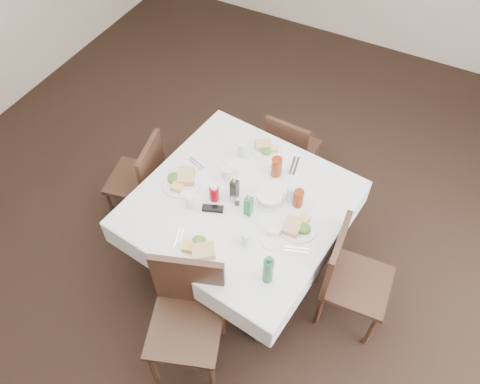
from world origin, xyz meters
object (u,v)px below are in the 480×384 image
(water_s, at_px, (247,239))
(water_w, at_px, (190,201))
(chair_east, at_px, (347,273))
(dining_table, at_px, (241,208))
(water_n, at_px, (243,150))
(coffee_mug, at_px, (228,173))
(ketchup_bottle, at_px, (214,193))
(chair_south, at_px, (188,310))
(oil_cruet_dark, at_px, (234,188))
(chair_west, at_px, (143,176))
(bread_basket, at_px, (269,197))
(chair_north, at_px, (290,148))
(green_bottle, at_px, (268,270))
(water_e, at_px, (292,193))
(oil_cruet_green, at_px, (249,205))

(water_s, distance_m, water_w, 0.50)
(chair_east, bearing_deg, dining_table, 176.48)
(water_n, bearing_deg, coffee_mug, -89.17)
(water_w, bearing_deg, coffee_mug, 73.91)
(water_s, height_order, ketchup_bottle, ketchup_bottle)
(dining_table, xyz_separation_m, water_n, (-0.19, 0.40, 0.15))
(chair_south, xyz_separation_m, water_s, (0.17, 0.51, 0.26))
(oil_cruet_dark, bearing_deg, chair_west, 178.55)
(chair_east, xyz_separation_m, bread_basket, (-0.69, 0.16, 0.26))
(oil_cruet_dark, xyz_separation_m, coffee_mug, (-0.13, 0.13, -0.04))
(chair_north, xyz_separation_m, ketchup_bottle, (-0.18, -0.98, 0.36))
(ketchup_bottle, bearing_deg, chair_south, -74.23)
(ketchup_bottle, relative_size, green_bottle, 0.58)
(dining_table, height_order, water_n, water_n)
(water_e, bearing_deg, chair_west, -173.29)
(chair_south, bearing_deg, water_e, 74.52)
(coffee_mug, bearing_deg, water_w, -106.09)
(water_w, bearing_deg, oil_cruet_green, 19.35)
(dining_table, xyz_separation_m, water_w, (-0.29, -0.20, 0.13))
(ketchup_bottle, bearing_deg, oil_cruet_green, 0.06)
(water_s, distance_m, coffee_mug, 0.59)
(water_n, height_order, water_e, water_n)
(chair_north, distance_m, water_n, 0.66)
(chair_east, relative_size, bread_basket, 4.33)
(water_w, bearing_deg, bread_basket, 33.67)
(oil_cruet_green, bearing_deg, water_e, 49.90)
(chair_north, bearing_deg, ketchup_bottle, -100.25)
(chair_west, xyz_separation_m, water_e, (1.24, 0.15, 0.33))
(oil_cruet_dark, distance_m, oil_cruet_green, 0.18)
(water_e, bearing_deg, oil_cruet_green, -130.10)
(ketchup_bottle, bearing_deg, chair_west, 171.87)
(water_e, bearing_deg, ketchup_bottle, -152.42)
(chair_east, relative_size, water_n, 6.59)
(chair_south, bearing_deg, chair_west, 138.60)
(chair_north, bearing_deg, water_n, -110.36)
(bread_basket, bearing_deg, chair_north, 101.98)
(chair_north, xyz_separation_m, water_w, (-0.29, -1.12, 0.35))
(water_e, relative_size, oil_cruet_green, 0.61)
(chair_east, bearing_deg, chair_south, -137.64)
(water_w, distance_m, oil_cruet_green, 0.41)
(chair_south, distance_m, water_n, 1.25)
(chair_south, height_order, coffee_mug, chair_south)
(water_s, bearing_deg, water_n, 119.43)
(water_s, height_order, oil_cruet_dark, oil_cruet_dark)
(water_s, xyz_separation_m, water_e, (0.11, 0.48, 0.00))
(chair_west, height_order, bread_basket, chair_west)
(bread_basket, bearing_deg, ketchup_bottle, -153.59)
(water_s, bearing_deg, chair_north, 99.26)
(bread_basket, distance_m, oil_cruet_dark, 0.26)
(chair_east, relative_size, water_e, 7.22)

